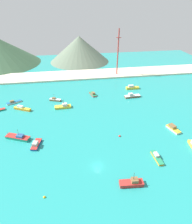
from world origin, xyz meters
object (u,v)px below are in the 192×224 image
(fishing_boat_7, at_px, (132,183))
(radio_tower, at_px, (118,53))
(fishing_boat_14, at_px, (93,94))
(fishing_boat_10, at_px, (157,157))
(fishing_boat_11, at_px, (55,100))
(fishing_boat_2, at_px, (132,87))
(fishing_boat_5, at_px, (173,128))
(fishing_boat_8, at_px, (18,137))
(fishing_boat_12, at_px, (14,102))
(buoy_1, at_px, (44,197))
(fishing_boat_13, at_px, (22,108))
(fishing_boat_6, at_px, (36,144))
(fishing_boat_4, at_px, (63,106))
(buoy_0, at_px, (120,136))
(fishing_boat_3, at_px, (132,96))

(fishing_boat_7, xyz_separation_m, radio_tower, (21.46, 105.97, 17.27))
(fishing_boat_14, bearing_deg, fishing_boat_10, -74.61)
(fishing_boat_11, bearing_deg, fishing_boat_10, -54.09)
(fishing_boat_2, distance_m, fishing_boat_5, 49.91)
(fishing_boat_8, distance_m, fishing_boat_14, 56.36)
(fishing_boat_10, bearing_deg, fishing_boat_14, 105.39)
(fishing_boat_12, bearing_deg, buoy_1, -71.38)
(fishing_boat_10, relative_size, radio_tower, 0.22)
(fishing_boat_11, distance_m, fishing_boat_13, 20.16)
(fishing_boat_6, relative_size, radio_tower, 0.22)
(fishing_boat_4, bearing_deg, fishing_boat_13, 176.95)
(fishing_boat_7, height_order, radio_tower, radio_tower)
(fishing_boat_2, distance_m, fishing_boat_10, 67.79)
(buoy_0, xyz_separation_m, radio_tower, (18.65, 79.44, 18.05))
(fishing_boat_2, bearing_deg, fishing_boat_7, -108.11)
(fishing_boat_2, xyz_separation_m, fishing_boat_13, (-70.98, -18.47, -0.15))
(buoy_0, bearing_deg, fishing_boat_4, 129.21)
(fishing_boat_6, bearing_deg, fishing_boat_8, 144.06)
(fishing_boat_4, relative_size, fishing_boat_11, 1.28)
(fishing_boat_3, bearing_deg, fishing_boat_2, 71.75)
(buoy_0, xyz_separation_m, buoy_1, (-31.93, -26.93, -0.04))
(fishing_boat_10, xyz_separation_m, buoy_1, (-42.86, -10.87, -0.50))
(fishing_boat_5, xyz_separation_m, radio_tower, (-8.11, 78.42, 17.36))
(fishing_boat_14, bearing_deg, fishing_boat_4, -143.61)
(fishing_boat_3, distance_m, fishing_boat_12, 73.32)
(fishing_boat_4, distance_m, fishing_boat_6, 34.00)
(fishing_boat_13, bearing_deg, fishing_boat_7, -52.14)
(fishing_boat_6, height_order, fishing_boat_14, fishing_boat_6)
(fishing_boat_6, relative_size, fishing_boat_8, 0.69)
(fishing_boat_6, relative_size, buoy_0, 7.68)
(fishing_boat_3, relative_size, buoy_1, 12.59)
(fishing_boat_10, distance_m, fishing_boat_11, 70.24)
(fishing_boat_6, height_order, fishing_boat_12, fishing_boat_6)
(fishing_boat_3, xyz_separation_m, fishing_boat_6, (-55.52, -38.98, -0.09))
(fishing_boat_4, distance_m, fishing_boat_8, 32.80)
(buoy_0, distance_m, radio_tower, 83.58)
(fishing_boat_14, bearing_deg, radio_tower, 54.21)
(fishing_boat_2, xyz_separation_m, fishing_boat_10, (-11.52, -66.81, -0.41))
(fishing_boat_8, bearing_deg, fishing_boat_4, 51.61)
(fishing_boat_6, distance_m, fishing_boat_12, 45.78)
(fishing_boat_5, height_order, fishing_boat_14, fishing_boat_5)
(fishing_boat_11, xyz_separation_m, fishing_boat_13, (-18.26, -8.56, 0.18))
(fishing_boat_4, bearing_deg, buoy_0, -50.79)
(fishing_boat_10, distance_m, buoy_0, 19.44)
(buoy_0, height_order, buoy_1, buoy_0)
(fishing_boat_12, height_order, buoy_1, fishing_boat_12)
(fishing_boat_12, relative_size, radio_tower, 0.24)
(fishing_boat_2, bearing_deg, fishing_boat_3, -108.25)
(radio_tower, bearing_deg, fishing_boat_10, -94.62)
(fishing_boat_4, xyz_separation_m, fishing_boat_12, (-29.63, 10.35, -0.26))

